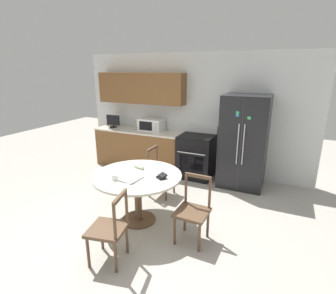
{
  "coord_description": "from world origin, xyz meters",
  "views": [
    {
      "loc": [
        1.94,
        -2.83,
        2.26
      ],
      "look_at": [
        0.11,
        1.15,
        0.95
      ],
      "focal_mm": 28.0,
      "sensor_mm": 36.0,
      "label": 1
    }
  ],
  "objects": [
    {
      "name": "ground_plane",
      "position": [
        0.0,
        0.0,
        0.0
      ],
      "size": [
        14.0,
        14.0,
        0.0
      ],
      "primitive_type": "plane",
      "color": "#B2ADA3"
    },
    {
      "name": "back_wall",
      "position": [
        -0.3,
        2.59,
        1.44
      ],
      "size": [
        5.2,
        0.44,
        2.6
      ],
      "color": "silver",
      "rests_on": "ground_plane"
    },
    {
      "name": "kitchen_counter",
      "position": [
        -1.16,
        2.29,
        0.45
      ],
      "size": [
        2.11,
        0.64,
        0.9
      ],
      "color": "brown",
      "rests_on": "ground_plane"
    },
    {
      "name": "refrigerator",
      "position": [
        1.23,
        2.22,
        0.9
      ],
      "size": [
        0.86,
        0.74,
        1.8
      ],
      "color": "black",
      "rests_on": "ground_plane"
    },
    {
      "name": "oven_range",
      "position": [
        0.27,
        2.26,
        0.47
      ],
      "size": [
        0.72,
        0.68,
        1.08
      ],
      "color": "black",
      "rests_on": "ground_plane"
    },
    {
      "name": "microwave",
      "position": [
        -0.86,
        2.35,
        1.04
      ],
      "size": [
        0.55,
        0.37,
        0.28
      ],
      "color": "white",
      "rests_on": "kitchen_counter"
    },
    {
      "name": "countertop_tv",
      "position": [
        -1.86,
        2.26,
        1.06
      ],
      "size": [
        0.34,
        0.16,
        0.3
      ],
      "color": "black",
      "rests_on": "kitchen_counter"
    },
    {
      "name": "dining_table",
      "position": [
        0.03,
        0.24,
        0.63
      ],
      "size": [
        1.32,
        1.32,
        0.76
      ],
      "color": "beige",
      "rests_on": "ground_plane"
    },
    {
      "name": "dining_chair_far",
      "position": [
        -0.05,
        1.16,
        0.43
      ],
      "size": [
        0.43,
        0.43,
        0.9
      ],
      "rotation": [
        0.0,
        0.0,
        4.7
      ],
      "color": "brown",
      "rests_on": "ground_plane"
    },
    {
      "name": "dining_chair_near",
      "position": [
        0.18,
        -0.67,
        0.43
      ],
      "size": [
        0.49,
        0.49,
        0.9
      ],
      "rotation": [
        0.0,
        0.0,
        1.77
      ],
      "color": "brown",
      "rests_on": "ground_plane"
    },
    {
      "name": "dining_chair_right",
      "position": [
        0.94,
        0.13,
        0.43
      ],
      "size": [
        0.43,
        0.43,
        0.9
      ],
      "rotation": [
        0.0,
        0.0,
        3.11
      ],
      "color": "brown",
      "rests_on": "ground_plane"
    },
    {
      "name": "candle_glass",
      "position": [
        -0.15,
        -0.06,
        0.8
      ],
      "size": [
        0.08,
        0.08,
        0.08
      ],
      "color": "silver",
      "rests_on": "dining_table"
    },
    {
      "name": "folded_napkin",
      "position": [
        -0.07,
        0.46,
        0.79
      ],
      "size": [
        0.19,
        0.09,
        0.05
      ],
      "color": "beige",
      "rests_on": "dining_table"
    },
    {
      "name": "wallet",
      "position": [
        0.42,
        0.26,
        0.79
      ],
      "size": [
        0.17,
        0.17,
        0.07
      ],
      "color": "black",
      "rests_on": "dining_table"
    },
    {
      "name": "mail_stack",
      "position": [
        0.05,
        0.05,
        0.78
      ],
      "size": [
        0.29,
        0.35,
        0.02
      ],
      "color": "white",
      "rests_on": "dining_table"
    }
  ]
}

